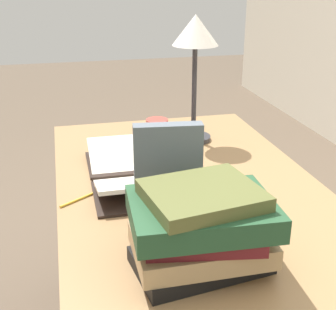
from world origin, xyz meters
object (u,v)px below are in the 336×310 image
open_book (140,171)px  book_stack_tall (201,228)px  pencil (85,196)px  book_standing_upright (168,175)px  reading_lamp (195,42)px  coffee_mug (157,133)px

open_book → book_stack_tall: book_stack_tall is taller
pencil → book_standing_upright: bearing=47.6°
book_stack_tall → open_book: bearing=-174.7°
pencil → reading_lamp: bearing=132.0°
open_book → book_stack_tall: (0.49, 0.05, 0.08)m
open_book → book_standing_upright: bearing=4.6°
pencil → book_stack_tall: bearing=29.7°
reading_lamp → pencil: reading_lamp is taller
book_stack_tall → book_standing_upright: book_standing_upright is taller
book_stack_tall → book_standing_upright: size_ratio=1.17×
coffee_mug → pencil: size_ratio=0.76×
open_book → pencil: size_ratio=3.16×
book_stack_tall → book_standing_upright: 0.21m
book_standing_upright → coffee_mug: size_ratio=2.35×
open_book → reading_lamp: reading_lamp is taller
reading_lamp → pencil: (0.39, -0.43, -0.36)m
open_book → coffee_mug: (-0.25, 0.11, 0.03)m
book_stack_tall → pencil: (-0.39, -0.22, -0.09)m
reading_lamp → coffee_mug: (0.03, -0.15, -0.31)m
open_book → book_stack_tall: bearing=5.4°
reading_lamp → coffee_mug: 0.35m
book_standing_upright → pencil: bearing=-125.6°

